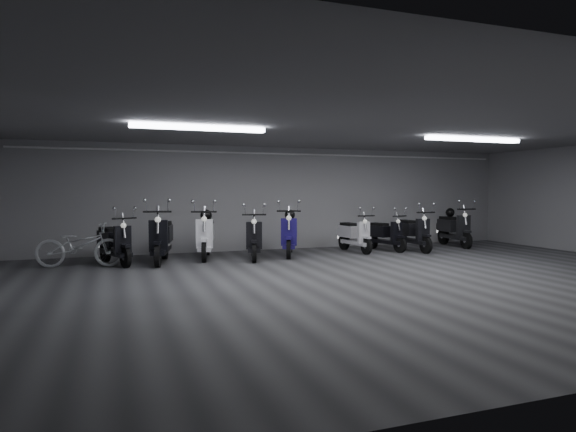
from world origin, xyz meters
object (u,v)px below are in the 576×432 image
object	(u,v)px
scooter_4	(290,227)
helmet_2	(450,212)
scooter_0	(115,235)
scooter_3	(254,231)
scooter_9	(455,223)
scooter_7	(385,229)
bicycle	(80,240)
helmet_1	(206,215)
scooter_1	(161,230)
scooter_8	(413,227)
scooter_6	(355,229)
helmet_0	(290,215)
scooter_2	(206,229)

from	to	relation	value
scooter_4	helmet_2	world-z (taller)	scooter_4
scooter_0	scooter_4	bearing A→B (deg)	-18.61
scooter_3	scooter_9	world-z (taller)	scooter_9
scooter_7	bicycle	size ratio (longest dim) A/B	0.90
scooter_4	scooter_3	bearing A→B (deg)	-142.63
scooter_7	helmet_1	size ratio (longest dim) A/B	5.64
scooter_1	scooter_8	size ratio (longest dim) A/B	1.11
scooter_9	scooter_0	bearing A→B (deg)	-169.94
scooter_9	scooter_1	bearing A→B (deg)	-169.31
scooter_6	scooter_7	distance (m)	0.90
scooter_9	helmet_2	size ratio (longest dim) A/B	7.13
bicycle	helmet_1	size ratio (longest dim) A/B	6.24
scooter_3	scooter_1	bearing A→B (deg)	-167.85
helmet_0	helmet_1	bearing A→B (deg)	175.47
scooter_9	bicycle	world-z (taller)	scooter_9
helmet_2	scooter_9	bearing A→B (deg)	-97.65
scooter_0	helmet_2	world-z (taller)	scooter_0
bicycle	helmet_0	xyz separation A→B (m)	(4.90, 0.49, 0.43)
scooter_7	scooter_9	bearing A→B (deg)	-9.43
helmet_0	helmet_2	xyz separation A→B (m)	(5.08, 0.25, -0.03)
scooter_4	helmet_2	size ratio (longest dim) A/B	7.34
scooter_1	scooter_6	size ratio (longest dim) A/B	1.20
scooter_0	scooter_2	world-z (taller)	scooter_2
scooter_2	bicycle	xyz separation A→B (m)	(-2.74, -0.40, -0.14)
scooter_6	scooter_9	xyz separation A→B (m)	(3.29, 0.15, 0.08)
helmet_1	scooter_0	bearing A→B (deg)	-165.09
scooter_3	scooter_2	bearing A→B (deg)	172.09
scooter_2	scooter_0	bearing A→B (deg)	-158.22
scooter_6	bicycle	size ratio (longest dim) A/B	0.92
scooter_3	bicycle	size ratio (longest dim) A/B	1.02
scooter_8	scooter_1	bearing A→B (deg)	-179.78
scooter_4	helmet_0	bearing A→B (deg)	90.00
scooter_4	scooter_2	bearing A→B (deg)	-162.68
scooter_6	scooter_7	size ratio (longest dim) A/B	1.02
scooter_0	helmet_2	xyz separation A→B (m)	(9.28, 0.64, 0.33)
scooter_0	bicycle	size ratio (longest dim) A/B	0.98
scooter_1	scooter_0	bearing A→B (deg)	-170.78
bicycle	helmet_2	bearing A→B (deg)	-75.00
bicycle	helmet_0	world-z (taller)	bicycle
scooter_7	helmet_2	distance (m)	2.49
helmet_0	helmet_2	size ratio (longest dim) A/B	1.03
scooter_0	bicycle	world-z (taller)	scooter_0
bicycle	scooter_4	bearing A→B (deg)	-76.30
scooter_2	helmet_1	bearing A→B (deg)	90.00
scooter_7	scooter_2	bearing A→B (deg)	165.13
scooter_0	scooter_7	bearing A→B (deg)	-18.93
scooter_0	scooter_6	xyz separation A→B (m)	(5.96, 0.24, -0.04)
scooter_2	scooter_8	size ratio (longest dim) A/B	1.08
scooter_8	helmet_1	size ratio (longest dim) A/B	6.25
scooter_4	scooter_7	distance (m)	2.76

